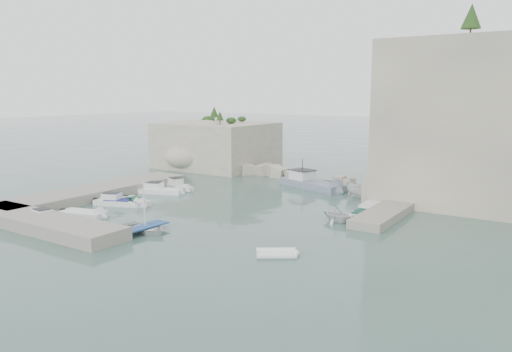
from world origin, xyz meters
The scene contains 22 objects.
ground centered at (0.00, 0.00, 0.00)m, with size 400.00×400.00×0.00m, color #416258.
cliff_terrace centered at (13.00, 18.00, 1.25)m, with size 8.00×10.00×2.50m, color beige.
outcrop_west centered at (-20.00, 25.00, 3.50)m, with size 16.00×14.00×7.00m, color beige.
quay_west centered at (-17.00, -1.00, 0.55)m, with size 5.00×24.00×1.10m, color #9E9689.
quay_south centered at (-10.00, -12.50, 0.55)m, with size 18.00×4.00×1.10m, color #9E9689.
ledge_east centered at (13.50, 10.00, 0.40)m, with size 3.00×16.00×0.80m, color #9E9689.
breakwater centered at (-1.00, 22.00, 0.70)m, with size 28.00×3.00×1.40m, color beige.
motorboat_a centered at (-12.55, 7.68, 0.00)m, with size 5.67×1.69×1.40m, color silver, non-canonical shape.
motorboat_b centered at (-12.47, 4.54, 0.00)m, with size 5.79×1.89×1.40m, color white, non-canonical shape.
motorboat_c centered at (-10.64, -1.22, 0.00)m, with size 4.55×1.65×0.70m, color silver, non-canonical shape.
motorboat_d centered at (-11.72, -2.53, 0.00)m, with size 5.54×1.65×1.40m, color white, non-canonical shape.
motorboat_e centered at (-10.65, -7.77, 0.00)m, with size 4.91×2.01×0.70m, color white, non-canonical shape.
motorboat_f centered at (-11.17, -11.33, 0.00)m, with size 5.22×1.55×1.40m, color white, non-canonical shape.
rowboat centered at (-1.88, -8.24, 0.00)m, with size 3.24×4.54×0.94m, color white.
inflatable_dinghy centered at (10.68, -7.51, 0.00)m, with size 3.16×1.53×0.44m, color white, non-canonical shape.
tender_east_a centered at (10.38, 3.85, 0.00)m, with size 2.71×3.14×1.65m, color silver.
tender_east_b centered at (11.63, 6.56, 0.00)m, with size 4.73×1.61×0.70m, color silver, non-canonical shape.
tender_east_c centered at (10.95, 11.24, 0.00)m, with size 4.82×1.56×0.70m, color silver, non-canonical shape.
tender_east_d centered at (8.62, 15.36, 0.00)m, with size 1.83×4.87×1.88m, color silver.
work_boat centered at (0.86, 17.41, 0.00)m, with size 10.03×2.96×2.20m, color slate, non-canonical shape.
rowboat_mast centered at (-1.88, -8.24, 2.57)m, with size 0.10×0.10×4.20m, color white.
vegetation centered at (17.83, 24.40, 17.93)m, with size 53.48×13.88×13.40m.
Camera 1 is at (28.55, -37.26, 11.66)m, focal length 35.00 mm.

